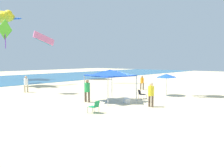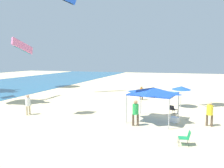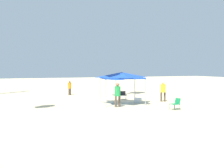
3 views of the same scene
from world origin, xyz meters
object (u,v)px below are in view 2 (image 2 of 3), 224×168
Objects in this scene: person_watching_sky at (210,112)px; folding_chair_facing_ocean at (186,137)px; beach_umbrella at (181,88)px; folding_chair_right_of_tent at (173,109)px; person_far_stroller at (136,111)px; kite_parafoil_pink at (22,46)px; person_beachcomber at (28,103)px; person_by_tent at (141,92)px; cooler_box at (175,120)px; canopy_tent at (154,91)px.

folding_chair_facing_ocean is at bearing 84.05° from person_watching_sky.
beach_umbrella reaches higher than folding_chair_right_of_tent.
beach_umbrella is 1.17× the size of person_far_stroller.
person_watching_sky is 0.97× the size of person_far_stroller.
beach_umbrella is at bearing -56.18° from person_watching_sky.
folding_chair_right_of_tent is (6.95, 0.97, 0.00)m from folding_chair_facing_ocean.
kite_parafoil_pink reaches higher than person_watching_sky.
person_beachcomber is 12.80m from person_by_tent.
kite_parafoil_pink is (-0.99, 18.07, 4.38)m from beach_umbrella.
cooler_box is 9.40m from person_by_tent.
folding_chair_right_of_tent is 0.45× the size of person_watching_sky.
person_beachcomber is at bearing 96.94° from cooler_box.
kite_parafoil_pink reaches higher than person_by_tent.
kite_parafoil_pink is at bearing 23.49° from folding_chair_right_of_tent.
person_watching_sky is 5.28m from person_far_stroller.
person_far_stroller is (-1.76, 2.69, 0.89)m from cooler_box.
canopy_tent is 2.09× the size of person_watching_sky.
person_watching_sky is at bearing 7.62° from person_far_stroller.
beach_umbrella is 1.34× the size of person_by_tent.
kite_parafoil_pink is at bearing 74.69° from cooler_box.
person_watching_sky reaches higher than person_by_tent.
folding_chair_right_of_tent is 0.25× the size of kite_parafoil_pink.
person_far_stroller is (-0.28, -9.45, 0.06)m from person_beachcomber.
folding_chair_right_of_tent is at bearing -27.41° from canopy_tent.
folding_chair_right_of_tent is 2.53m from cooler_box.
person_watching_sky is at bearing -91.65° from canopy_tent.
person_beachcomber is (2.97, 12.84, 0.56)m from folding_chair_facing_ocean.
cooler_box is (-5.82, 0.40, -1.73)m from beach_umbrella.
person_watching_sky is 21.34m from kite_parafoil_pink.
cooler_box is (-2.50, -0.26, -0.27)m from folding_chair_right_of_tent.
person_watching_sky reaches higher than person_beachcomber.
cooler_box is 0.46× the size of person_by_tent.
folding_chair_right_of_tent is at bearing -104.61° from person_by_tent.
kite_parafoil_pink is at bearing 1.57° from person_watching_sky.
person_watching_sky is at bearing 101.93° from person_beachcomber.
beach_umbrella is 10.37m from folding_chair_facing_ocean.
folding_chair_right_of_tent is at bearing 115.63° from person_beachcomber.
person_far_stroller is 10.30m from person_by_tent.
person_watching_sky is at bearing -100.66° from person_by_tent.
kite_parafoil_pink is (5.09, 20.04, 5.25)m from person_watching_sky.
folding_chair_right_of_tent is 12.54m from person_beachcomber.
person_watching_sky reaches higher than cooler_box.
folding_chair_facing_ocean is 0.44× the size of person_far_stroller.
person_far_stroller is at bearing 157.81° from beach_umbrella.
beach_umbrella is 6.44m from person_watching_sky.
person_watching_sky is (1.23, -14.51, 0.03)m from person_beachcomber.
kite_parafoil_pink reaches higher than person_far_stroller.
person_beachcomber is 1.08× the size of person_by_tent.
person_far_stroller is 0.58× the size of kite_parafoil_pink.
beach_umbrella is (5.96, -2.03, -0.42)m from canopy_tent.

